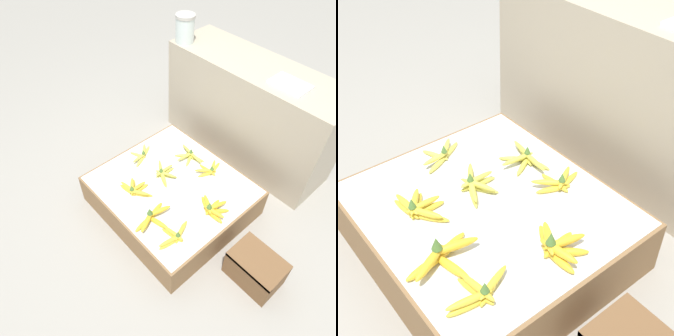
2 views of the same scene
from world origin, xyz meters
The scene contains 14 objects.
ground_plane centered at (0.00, 0.00, 0.00)m, with size 10.00×10.00×0.00m, color gray.
display_platform centered at (0.00, 0.00, 0.13)m, with size 1.01×0.92×0.25m.
back_vendor_table centered at (-0.06, 0.90, 0.41)m, with size 1.42×0.47×0.82m.
wooden_crate centered at (0.76, 0.01, 0.12)m, with size 0.32×0.23×0.23m.
banana_bunch_front_midleft centered at (-0.12, -0.23, 0.28)m, with size 0.24×0.16×0.09m.
banana_bunch_front_midright centered at (0.14, -0.30, 0.28)m, with size 0.20×0.28×0.12m.
banana_bunch_front_right centered at (0.33, -0.28, 0.28)m, with size 0.16×0.26×0.09m.
banana_bunch_middle_left centered at (-0.36, 0.02, 0.27)m, with size 0.17×0.23×0.08m.
banana_bunch_middle_midleft centered at (-0.10, 0.01, 0.28)m, with size 0.23×0.18×0.08m.
banana_bunch_middle_right centered at (0.35, 0.04, 0.28)m, with size 0.24×0.17×0.11m.
banana_bunch_back_midleft centered at (-0.11, 0.29, 0.27)m, with size 0.25×0.18×0.08m.
banana_bunch_back_midright centered at (0.09, 0.29, 0.27)m, with size 0.15×0.23×0.09m.
glass_jar centered at (-0.68, 0.75, 0.92)m, with size 0.16×0.16×0.21m.
foam_tray_white centered at (0.24, 0.83, 0.83)m, with size 0.25×0.17×0.02m.
Camera 1 is at (1.10, -1.02, 2.01)m, focal length 35.00 mm.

